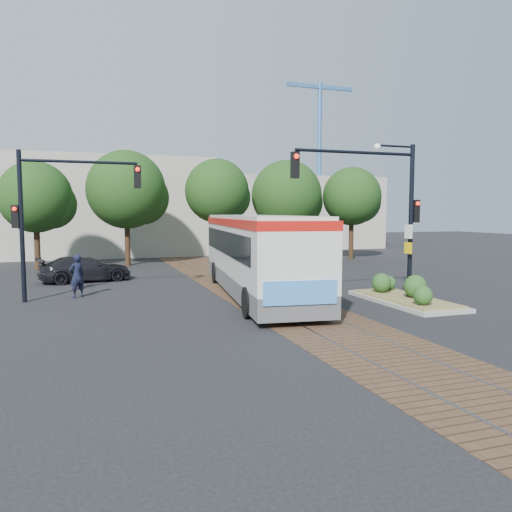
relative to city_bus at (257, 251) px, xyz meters
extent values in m
plane|color=black|center=(0.17, -2.68, -1.91)|extent=(120.00, 120.00, 0.00)
cube|color=#503724|center=(0.17, 1.32, -1.91)|extent=(3.60, 40.00, 0.01)
cube|color=slate|center=(-0.58, 1.32, -1.90)|extent=(0.06, 40.00, 0.01)
cube|color=slate|center=(0.92, 1.32, -1.90)|extent=(0.06, 40.00, 0.01)
cylinder|color=#382314|center=(-9.83, 13.32, -0.48)|extent=(0.36, 0.36, 2.86)
sphere|color=#173A12|center=(-9.83, 13.32, 2.60)|extent=(4.40, 4.40, 4.40)
cylinder|color=#382314|center=(-4.33, 14.12, -0.35)|extent=(0.36, 0.36, 3.12)
sphere|color=#173A12|center=(-4.33, 14.12, 3.16)|extent=(5.20, 5.20, 5.20)
cylinder|color=#382314|center=(1.67, 13.32, -0.22)|extent=(0.36, 0.36, 3.39)
sphere|color=#173A12|center=(1.67, 13.32, 3.12)|extent=(4.40, 4.40, 4.40)
cylinder|color=#382314|center=(7.17, 14.12, -0.48)|extent=(0.36, 0.36, 2.86)
sphere|color=#173A12|center=(7.17, 14.12, 2.90)|extent=(5.20, 5.20, 5.20)
cylinder|color=#382314|center=(12.17, 13.32, -0.35)|extent=(0.36, 0.36, 3.12)
sphere|color=#173A12|center=(12.17, 13.32, 2.86)|extent=(4.40, 4.40, 4.40)
cube|color=#ADA899|center=(-7.83, 25.32, 2.09)|extent=(22.00, 12.00, 8.00)
cube|color=#ADA899|center=(12.17, 27.32, 1.59)|extent=(18.00, 10.00, 7.00)
cylinder|color=#3F72B2|center=(18.17, 31.32, 7.09)|extent=(0.50, 0.50, 18.00)
cube|color=#3F72B2|center=(18.17, 31.32, 15.59)|extent=(8.00, 0.40, 0.40)
cube|color=#4B4B4D|center=(-0.01, -0.05, -1.33)|extent=(4.19, 13.03, 0.75)
cube|color=silver|center=(-0.01, -0.05, 0.06)|extent=(4.21, 13.03, 2.03)
cube|color=black|center=(0.03, 0.27, 0.38)|extent=(4.12, 11.77, 0.96)
cube|color=#B6140E|center=(-0.01, -0.05, 1.23)|extent=(4.26, 13.04, 0.32)
cube|color=silver|center=(-0.01, -0.05, 1.45)|extent=(4.08, 12.60, 0.15)
cube|color=black|center=(-0.76, -6.24, 0.49)|extent=(1.71, 0.33, 0.96)
cube|color=#3884E1|center=(-0.78, -6.42, -0.79)|extent=(2.34, 0.35, 0.75)
cube|color=orange|center=(1.24, -1.27, -0.58)|extent=(0.64, 4.77, 1.17)
cylinder|color=black|center=(-1.78, -4.45, -1.38)|extent=(0.50, 1.10, 1.07)
cylinder|color=black|center=(0.65, -4.75, -1.38)|extent=(0.50, 1.10, 1.07)
cylinder|color=black|center=(-0.74, 4.13, -1.38)|extent=(0.50, 1.10, 1.07)
cylinder|color=black|center=(1.70, 3.83, -1.38)|extent=(0.50, 1.10, 1.07)
cube|color=gray|center=(4.97, -3.68, -1.84)|extent=(2.20, 5.20, 0.15)
cube|color=olive|center=(4.97, -3.68, -1.72)|extent=(1.90, 4.80, 0.08)
sphere|color=#1E4719|center=(4.57, -5.28, -1.33)|extent=(0.70, 0.70, 0.70)
sphere|color=#1E4719|center=(5.27, -3.88, -1.23)|extent=(0.90, 0.90, 0.90)
sphere|color=#1E4719|center=(4.77, -2.28, -1.28)|extent=(0.80, 0.80, 0.80)
sphere|color=#1E4719|center=(5.47, -1.78, -1.38)|extent=(0.60, 0.60, 0.60)
cylinder|color=black|center=(5.27, -3.48, 1.30)|extent=(0.18, 0.18, 6.00)
cylinder|color=black|center=(2.77, -3.48, 3.90)|extent=(5.00, 0.12, 0.12)
cube|color=black|center=(0.27, -3.48, 3.35)|extent=(0.28, 0.22, 0.95)
sphere|color=#FF190C|center=(0.27, -3.62, 3.65)|extent=(0.18, 0.18, 0.18)
cube|color=black|center=(5.49, -3.48, 1.70)|extent=(0.26, 0.20, 0.90)
sphere|color=#FF190C|center=(5.49, -3.61, 2.00)|extent=(0.16, 0.16, 0.16)
cube|color=white|center=(5.09, -3.60, 0.90)|extent=(0.04, 0.45, 0.55)
cube|color=yellow|center=(5.09, -3.60, 0.25)|extent=(0.04, 0.45, 0.45)
cylinder|color=black|center=(4.47, -3.48, 4.20)|extent=(1.60, 0.08, 0.08)
sphere|color=silver|center=(3.67, -3.48, 4.15)|extent=(0.24, 0.24, 0.24)
cylinder|color=black|center=(-9.33, 1.32, 1.09)|extent=(0.18, 0.18, 6.00)
cylinder|color=black|center=(-7.08, 1.32, 3.69)|extent=(4.50, 0.12, 0.12)
cube|color=black|center=(-4.83, 1.32, 3.14)|extent=(0.28, 0.22, 0.95)
sphere|color=#FF190C|center=(-4.83, 1.18, 3.44)|extent=(0.18, 0.18, 0.18)
cube|color=black|center=(-9.55, 1.32, 1.49)|extent=(0.26, 0.20, 0.90)
sphere|color=#FF190C|center=(-9.55, 1.19, 1.79)|extent=(0.16, 0.16, 0.16)
imported|color=black|center=(-7.35, 1.85, -1.00)|extent=(0.79, 0.72, 1.82)
imported|color=black|center=(-7.04, 6.85, -1.25)|extent=(4.87, 2.71, 1.33)
camera|label=1|loc=(-6.92, -20.23, 1.65)|focal=35.00mm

